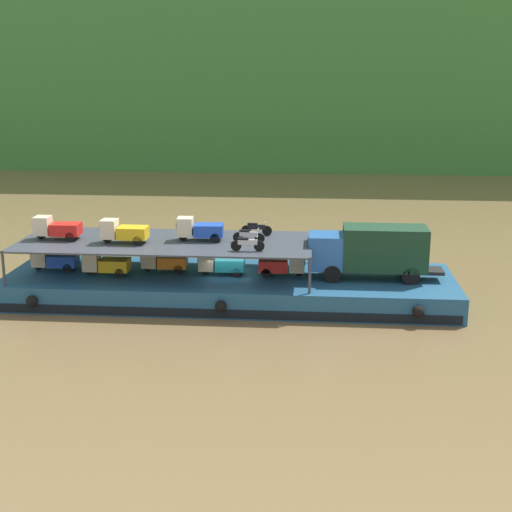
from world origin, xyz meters
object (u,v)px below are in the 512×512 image
object	(u,v)px
mini_truck_upper_mid	(123,231)
mini_truck_upper_stern	(57,228)
mini_truck_lower_mid	(164,260)
motorcycle_upper_centre	(248,236)
mini_truck_lower_stern	(54,259)
mini_truck_lower_fore	(221,263)
motorcycle_upper_stbd	(256,228)
covered_lorry	(371,250)
mini_truck_lower_aft	(106,264)
mini_truck_upper_fore	(199,229)
cargo_barge	(229,287)
motorcycle_upper_port	(247,244)
mini_truck_lower_bow	(283,264)

from	to	relation	value
mini_truck_upper_mid	mini_truck_upper_stern	bearing A→B (deg)	172.18
mini_truck_lower_mid	motorcycle_upper_centre	size ratio (longest dim) A/B	1.46
mini_truck_lower_stern	mini_truck_lower_mid	bearing A→B (deg)	2.36
mini_truck_lower_mid	mini_truck_lower_fore	bearing A→B (deg)	-5.61
motorcycle_upper_stbd	mini_truck_upper_stern	bearing A→B (deg)	-170.03
covered_lorry	mini_truck_lower_aft	distance (m)	15.67
mini_truck_lower_mid	mini_truck_upper_fore	distance (m)	3.00
mini_truck_upper_mid	motorcycle_upper_stbd	bearing A→B (deg)	19.32
mini_truck_upper_fore	motorcycle_upper_stbd	world-z (taller)	mini_truck_upper_fore
mini_truck_upper_stern	mini_truck_upper_mid	size ratio (longest dim) A/B	1.00
cargo_barge	mini_truck_lower_stern	xyz separation A→B (m)	(-10.74, 0.16, 1.44)
cargo_barge	mini_truck_lower_mid	distance (m)	4.32
covered_lorry	mini_truck_lower_aft	world-z (taller)	covered_lorry
cargo_barge	motorcycle_upper_port	world-z (taller)	motorcycle_upper_port
mini_truck_upper_mid	mini_truck_lower_bow	bearing A→B (deg)	4.92
mini_truck_upper_stern	mini_truck_upper_fore	xyz separation A→B (m)	(8.54, 0.44, 0.00)
mini_truck_lower_aft	mini_truck_upper_stern	bearing A→B (deg)	170.44
mini_truck_lower_aft	mini_truck_upper_fore	distance (m)	5.94
mini_truck_lower_stern	mini_truck_lower_mid	size ratio (longest dim) A/B	1.00
covered_lorry	mini_truck_lower_aft	bearing A→B (deg)	-177.90
mini_truck_upper_stern	cargo_barge	bearing A→B (deg)	0.38
covered_lorry	mini_truck_lower_fore	distance (m)	8.88
mini_truck_lower_bow	mini_truck_upper_stern	size ratio (longest dim) A/B	1.00
mini_truck_upper_stern	motorcycle_upper_stbd	bearing A→B (deg)	9.97
motorcycle_upper_port	motorcycle_upper_stbd	distance (m)	3.97
covered_lorry	mini_truck_lower_stern	bearing A→B (deg)	179.50
mini_truck_upper_stern	mini_truck_upper_mid	bearing A→B (deg)	-7.82
covered_lorry	mini_truck_lower_stern	world-z (taller)	covered_lorry
mini_truck_lower_stern	motorcycle_upper_port	xyz separation A→B (m)	(12.02, -2.12, 1.74)
mini_truck_upper_stern	mini_truck_lower_stern	bearing A→B (deg)	149.66
mini_truck_upper_mid	motorcycle_upper_port	distance (m)	7.52
mini_truck_lower_mid	motorcycle_upper_centre	world-z (taller)	motorcycle_upper_centre
mini_truck_lower_stern	motorcycle_upper_port	world-z (taller)	motorcycle_upper_port
mini_truck_upper_stern	mini_truck_upper_fore	world-z (taller)	same
mini_truck_upper_mid	motorcycle_upper_port	world-z (taller)	mini_truck_upper_mid
cargo_barge	mini_truck_lower_bow	size ratio (longest dim) A/B	9.62
mini_truck_lower_fore	motorcycle_upper_centre	bearing A→B (deg)	-2.27
motorcycle_upper_port	motorcycle_upper_centre	bearing A→B (deg)	93.49
mini_truck_lower_mid	motorcycle_upper_port	world-z (taller)	motorcycle_upper_port
motorcycle_upper_port	motorcycle_upper_centre	xyz separation A→B (m)	(-0.12, 1.99, 0.00)
mini_truck_lower_stern	mini_truck_upper_stern	distance (m)	2.05
mini_truck_lower_bow	motorcycle_upper_stbd	distance (m)	3.08
cargo_barge	mini_truck_lower_bow	bearing A→B (deg)	2.75
motorcycle_upper_stbd	mini_truck_upper_mid	bearing A→B (deg)	-160.68
mini_truck_upper_mid	mini_truck_lower_fore	bearing A→B (deg)	7.50
mini_truck_upper_mid	motorcycle_upper_centre	bearing A→B (deg)	5.27
mini_truck_lower_aft	mini_truck_lower_bow	distance (m)	10.53
mini_truck_lower_mid	mini_truck_lower_bow	xyz separation A→B (m)	(7.23, -0.28, 0.00)
cargo_barge	motorcycle_upper_port	xyz separation A→B (m)	(1.28, -1.96, 3.18)
mini_truck_upper_mid	motorcycle_upper_centre	distance (m)	7.32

